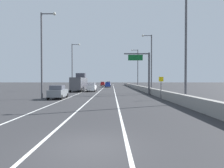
% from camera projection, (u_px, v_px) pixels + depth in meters
% --- Properties ---
extents(ground_plane, '(320.00, 320.00, 0.00)m').
position_uv_depth(ground_plane, '(110.00, 87.00, 71.38)').
color(ground_plane, '#2D2D30').
extents(lane_stripe_left, '(0.16, 130.00, 0.00)m').
position_uv_depth(lane_stripe_left, '(93.00, 88.00, 62.41)').
color(lane_stripe_left, silver).
rests_on(lane_stripe_left, ground_plane).
extents(lane_stripe_center, '(0.16, 130.00, 0.00)m').
position_uv_depth(lane_stripe_center, '(104.00, 88.00, 62.39)').
color(lane_stripe_center, silver).
rests_on(lane_stripe_center, ground_plane).
extents(lane_stripe_right, '(0.16, 130.00, 0.00)m').
position_uv_depth(lane_stripe_right, '(115.00, 88.00, 62.38)').
color(lane_stripe_right, silver).
rests_on(lane_stripe_right, ground_plane).
extents(jersey_barrier_right, '(0.60, 120.00, 1.10)m').
position_uv_depth(jersey_barrier_right, '(142.00, 88.00, 47.34)').
color(jersey_barrier_right, gray).
rests_on(jersey_barrier_right, ground_plane).
extents(overhead_sign_gantry, '(4.68, 0.36, 7.50)m').
position_uv_depth(overhead_sign_gantry, '(146.00, 68.00, 34.30)').
color(overhead_sign_gantry, '#47474C').
rests_on(overhead_sign_gantry, ground_plane).
extents(speed_advisory_sign, '(0.60, 0.11, 3.00)m').
position_uv_depth(speed_advisory_sign, '(162.00, 86.00, 24.80)').
color(speed_advisory_sign, '#4C4C51').
rests_on(speed_advisory_sign, ground_plane).
extents(lamp_post_right_near, '(2.14, 0.44, 11.91)m').
position_uv_depth(lamp_post_right_near, '(185.00, 41.00, 20.39)').
color(lamp_post_right_near, '#4C4C51').
rests_on(lamp_post_right_near, ground_plane).
extents(lamp_post_right_second, '(2.14, 0.44, 11.91)m').
position_uv_depth(lamp_post_right_second, '(151.00, 60.00, 39.26)').
color(lamp_post_right_second, '#4C4C51').
rests_on(lamp_post_right_second, ground_plane).
extents(lamp_post_right_third, '(2.14, 0.44, 11.91)m').
position_uv_depth(lamp_post_right_third, '(138.00, 67.00, 58.14)').
color(lamp_post_right_third, '#4C4C51').
rests_on(lamp_post_right_third, ground_plane).
extents(lamp_post_left_near, '(2.14, 0.44, 11.91)m').
position_uv_depth(lamp_post_left_near, '(44.00, 50.00, 26.47)').
color(lamp_post_left_near, '#4C4C51').
rests_on(lamp_post_left_near, ground_plane).
extents(lamp_post_left_mid, '(2.14, 0.44, 11.91)m').
position_uv_depth(lamp_post_left_mid, '(74.00, 64.00, 49.12)').
color(lamp_post_left_mid, '#4C4C51').
rests_on(lamp_post_left_mid, ground_plane).
extents(car_silver_0, '(1.95, 4.25, 2.07)m').
position_uv_depth(car_silver_0, '(109.00, 84.00, 84.58)').
color(car_silver_0, '#B7B7BC').
rests_on(car_silver_0, ground_plane).
extents(car_black_1, '(1.89, 4.78, 1.89)m').
position_uv_depth(car_black_1, '(109.00, 84.00, 77.79)').
color(car_black_1, black).
rests_on(car_black_1, ground_plane).
extents(car_white_2, '(1.86, 4.31, 2.01)m').
position_uv_depth(car_white_2, '(93.00, 87.00, 43.47)').
color(car_white_2, white).
rests_on(car_white_2, ground_plane).
extents(car_blue_3, '(1.92, 4.76, 1.91)m').
position_uv_depth(car_blue_3, '(109.00, 85.00, 69.60)').
color(car_blue_3, '#1E389E').
rests_on(car_blue_3, ground_plane).
extents(car_red_4, '(1.83, 4.28, 1.89)m').
position_uv_depth(car_red_4, '(103.00, 84.00, 88.67)').
color(car_red_4, red).
rests_on(car_red_4, ground_plane).
extents(car_gray_5, '(1.97, 4.27, 1.87)m').
position_uv_depth(car_gray_5, '(59.00, 92.00, 26.55)').
color(car_gray_5, slate).
rests_on(car_gray_5, ground_plane).
extents(box_truck, '(2.65, 9.62, 4.26)m').
position_uv_depth(box_truck, '(80.00, 83.00, 44.61)').
color(box_truck, '#4C4C51').
rests_on(box_truck, ground_plane).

